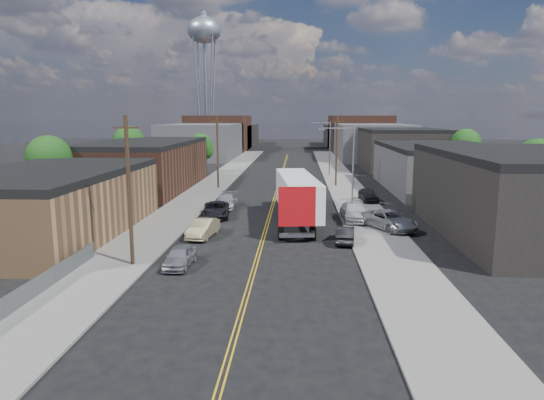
# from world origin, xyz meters

# --- Properties ---
(ground) EXTENTS (260.00, 260.00, 0.00)m
(ground) POSITION_xyz_m (0.00, 60.00, 0.00)
(ground) COLOR black
(ground) RESTS_ON ground
(centerline) EXTENTS (0.32, 120.00, 0.01)m
(centerline) POSITION_xyz_m (0.00, 45.00, 0.01)
(centerline) COLOR gold
(centerline) RESTS_ON ground
(sidewalk_left) EXTENTS (5.00, 140.00, 0.15)m
(sidewalk_left) POSITION_xyz_m (-9.50, 45.00, 0.07)
(sidewalk_left) COLOR slate
(sidewalk_left) RESTS_ON ground
(sidewalk_right) EXTENTS (5.00, 140.00, 0.15)m
(sidewalk_right) POSITION_xyz_m (9.50, 45.00, 0.07)
(sidewalk_right) COLOR slate
(sidewalk_right) RESTS_ON ground
(warehouse_tan) EXTENTS (12.00, 22.00, 5.60)m
(warehouse_tan) POSITION_xyz_m (-18.00, 18.00, 2.80)
(warehouse_tan) COLOR #926943
(warehouse_tan) RESTS_ON ground
(warehouse_brown) EXTENTS (12.00, 26.00, 6.60)m
(warehouse_brown) POSITION_xyz_m (-18.00, 44.00, 3.30)
(warehouse_brown) COLOR #49291D
(warehouse_brown) RESTS_ON ground
(industrial_right_a) EXTENTS (14.00, 22.00, 7.10)m
(industrial_right_a) POSITION_xyz_m (21.99, 20.00, 3.55)
(industrial_right_a) COLOR black
(industrial_right_a) RESTS_ON ground
(industrial_right_b) EXTENTS (14.00, 24.00, 6.10)m
(industrial_right_b) POSITION_xyz_m (22.00, 46.00, 3.05)
(industrial_right_b) COLOR #343436
(industrial_right_b) RESTS_ON ground
(industrial_right_c) EXTENTS (14.00, 22.00, 7.60)m
(industrial_right_c) POSITION_xyz_m (22.00, 72.00, 3.80)
(industrial_right_c) COLOR black
(industrial_right_c) RESTS_ON ground
(skyline_left_a) EXTENTS (16.00, 30.00, 8.00)m
(skyline_left_a) POSITION_xyz_m (-20.00, 95.00, 4.00)
(skyline_left_a) COLOR #343436
(skyline_left_a) RESTS_ON ground
(skyline_right_a) EXTENTS (16.00, 30.00, 8.00)m
(skyline_right_a) POSITION_xyz_m (20.00, 95.00, 4.00)
(skyline_right_a) COLOR #343436
(skyline_right_a) RESTS_ON ground
(skyline_left_b) EXTENTS (16.00, 26.00, 10.00)m
(skyline_left_b) POSITION_xyz_m (-20.00, 120.00, 5.00)
(skyline_left_b) COLOR #49291D
(skyline_left_b) RESTS_ON ground
(skyline_right_b) EXTENTS (16.00, 26.00, 10.00)m
(skyline_right_b) POSITION_xyz_m (20.00, 120.00, 5.00)
(skyline_right_b) COLOR #49291D
(skyline_right_b) RESTS_ON ground
(skyline_left_c) EXTENTS (16.00, 40.00, 7.00)m
(skyline_left_c) POSITION_xyz_m (-20.00, 140.00, 3.50)
(skyline_left_c) COLOR black
(skyline_left_c) RESTS_ON ground
(skyline_right_c) EXTENTS (16.00, 40.00, 7.00)m
(skyline_right_c) POSITION_xyz_m (20.00, 140.00, 3.50)
(skyline_right_c) COLOR black
(skyline_right_c) RESTS_ON ground
(water_tower) EXTENTS (9.00, 9.00, 36.90)m
(water_tower) POSITION_xyz_m (-22.00, 110.00, 30.65)
(water_tower) COLOR gray
(water_tower) RESTS_ON ground
(streetlight_near) EXTENTS (3.39, 0.25, 9.00)m
(streetlight_near) POSITION_xyz_m (7.60, 25.00, 5.33)
(streetlight_near) COLOR gray
(streetlight_near) RESTS_ON ground
(streetlight_far) EXTENTS (3.39, 0.25, 9.00)m
(streetlight_far) POSITION_xyz_m (7.60, 60.00, 5.33)
(streetlight_far) COLOR gray
(streetlight_far) RESTS_ON ground
(utility_pole_left_near) EXTENTS (1.60, 0.26, 10.00)m
(utility_pole_left_near) POSITION_xyz_m (-8.20, 10.00, 5.14)
(utility_pole_left_near) COLOR black
(utility_pole_left_near) RESTS_ON ground
(utility_pole_left_far) EXTENTS (1.60, 0.26, 10.00)m
(utility_pole_left_far) POSITION_xyz_m (-8.20, 45.00, 5.14)
(utility_pole_left_far) COLOR black
(utility_pole_left_far) RESTS_ON ground
(utility_pole_right) EXTENTS (1.60, 0.26, 10.00)m
(utility_pole_right) POSITION_xyz_m (8.20, 48.00, 5.14)
(utility_pole_right) COLOR black
(utility_pole_right) RESTS_ON ground
(chainlink_fence) EXTENTS (0.05, 16.00, 1.22)m
(chainlink_fence) POSITION_xyz_m (-11.50, 3.50, 0.66)
(chainlink_fence) COLOR slate
(chainlink_fence) RESTS_ON ground
(tree_left_near) EXTENTS (4.85, 4.76, 7.91)m
(tree_left_near) POSITION_xyz_m (-23.94, 30.00, 5.18)
(tree_left_near) COLOR black
(tree_left_near) RESTS_ON ground
(tree_left_mid) EXTENTS (5.10, 5.04, 8.37)m
(tree_left_mid) POSITION_xyz_m (-23.94, 55.00, 5.48)
(tree_left_mid) COLOR black
(tree_left_mid) RESTS_ON ground
(tree_left_far) EXTENTS (4.35, 4.20, 6.97)m
(tree_left_far) POSITION_xyz_m (-13.94, 62.00, 4.57)
(tree_left_far) COLOR black
(tree_left_far) RESTS_ON ground
(tree_right_near) EXTENTS (4.60, 4.48, 7.44)m
(tree_right_near) POSITION_xyz_m (30.06, 36.00, 4.87)
(tree_right_near) COLOR black
(tree_right_near) RESTS_ON ground
(tree_right_far) EXTENTS (4.85, 4.76, 7.91)m
(tree_right_far) POSITION_xyz_m (30.06, 60.00, 5.18)
(tree_right_far) COLOR black
(tree_right_far) RESTS_ON ground
(semi_truck) EXTENTS (4.51, 17.47, 4.50)m
(semi_truck) POSITION_xyz_m (2.77, 25.10, 2.57)
(semi_truck) COLOR silver
(semi_truck) RESTS_ON ground
(car_left_a) EXTENTS (1.72, 4.08, 1.38)m
(car_left_a) POSITION_xyz_m (-5.00, 10.00, 0.69)
(car_left_a) COLOR #ACADB1
(car_left_a) RESTS_ON ground
(car_left_b) EXTENTS (2.21, 4.77, 1.52)m
(car_left_b) POSITION_xyz_m (-5.00, 18.00, 0.76)
(car_left_b) COLOR #8D825C
(car_left_b) RESTS_ON ground
(car_left_c) EXTENTS (3.15, 5.76, 1.53)m
(car_left_c) POSITION_xyz_m (-5.29, 26.00, 0.77)
(car_left_c) COLOR black
(car_left_c) RESTS_ON ground
(car_left_d) EXTENTS (2.12, 5.19, 1.50)m
(car_left_d) POSITION_xyz_m (-5.00, 31.26, 0.75)
(car_left_d) COLOR #B4B6B9
(car_left_d) RESTS_ON ground
(car_right_oncoming) EXTENTS (1.87, 4.23, 1.35)m
(car_right_oncoming) POSITION_xyz_m (6.60, 16.86, 0.67)
(car_right_oncoming) COLOR black
(car_right_oncoming) RESTS_ON ground
(car_right_lot_a) EXTENTS (5.10, 6.46, 1.63)m
(car_right_lot_a) POSITION_xyz_m (10.83, 21.17, 0.97)
(car_right_lot_a) COLOR #9EA1A3
(car_right_lot_a) RESTS_ON sidewalk_right
(car_right_lot_b) EXTENTS (2.48, 5.71, 1.64)m
(car_right_lot_b) POSITION_xyz_m (8.20, 24.82, 0.97)
(car_right_lot_b) COLOR #B8B8B8
(car_right_lot_b) RESTS_ON sidewalk_right
(car_right_lot_c) EXTENTS (2.16, 4.59, 1.52)m
(car_right_lot_c) POSITION_xyz_m (11.00, 35.24, 0.91)
(car_right_lot_c) COLOR black
(car_right_lot_c) RESTS_ON sidewalk_right
(car_ahead_truck) EXTENTS (2.88, 5.65, 1.53)m
(car_ahead_truck) POSITION_xyz_m (1.69, 51.76, 0.76)
(car_ahead_truck) COLOR black
(car_ahead_truck) RESTS_ON ground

